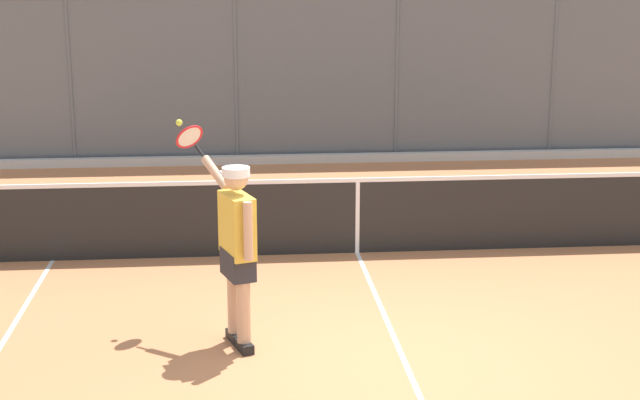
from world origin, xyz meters
TOP-DOWN VIEW (x-y plane):
  - ground_plane at (0.00, 0.00)m, footprint 60.00×60.00m
  - fence_backdrop at (0.00, -9.95)m, footprint 17.62×1.37m
  - tennis_net at (0.00, -3.50)m, footprint 9.72×0.09m
  - tennis_player at (1.51, -0.63)m, footprint 0.80×1.29m

SIDE VIEW (x-z plane):
  - ground_plane at x=0.00m, z-range 0.00..0.00m
  - tennis_net at x=0.00m, z-range -0.04..1.03m
  - tennis_player at x=1.51m, z-range 0.01..2.05m
  - fence_backdrop at x=0.00m, z-range -0.05..2.93m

